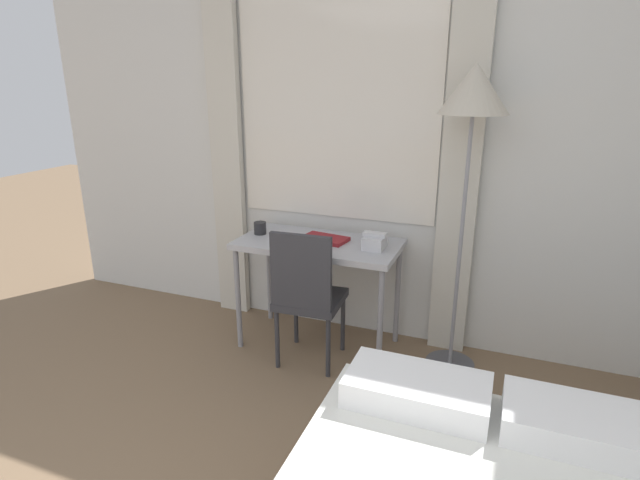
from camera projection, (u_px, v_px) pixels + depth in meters
wall_back_with_window at (352, 145)px, 3.38m from camera, size 4.99×0.13×2.70m
desk at (319, 252)px, 3.31m from camera, size 1.07×0.55×0.76m
desk_chair at (307, 292)px, 3.12m from camera, size 0.42×0.42×0.92m
standing_lamp at (473, 112)px, 2.75m from camera, size 0.39×0.39×1.87m
telephone at (375, 241)px, 3.14m from camera, size 0.15×0.17×0.10m
book at (325, 239)px, 3.30m from camera, size 0.32×0.22×0.02m
mug at (260, 228)px, 3.44m from camera, size 0.08×0.08×0.08m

